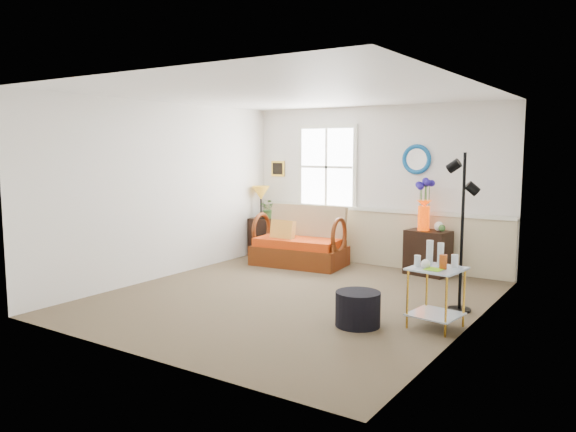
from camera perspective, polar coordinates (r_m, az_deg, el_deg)
The scene contains 19 objects.
floor at distance 7.34m, azimuth 0.41°, elevation -8.30°, with size 4.50×5.00×0.01m, color brown.
ceiling at distance 7.11m, azimuth 0.43°, elevation 12.37°, with size 4.50×5.00×0.01m, color white.
walls at distance 7.10m, azimuth 0.42°, elevation 1.87°, with size 4.51×5.01×2.60m.
wainscot at distance 9.37m, azimuth 8.72°, elevation -2.20°, with size 4.46×0.02×0.90m, color #C3B48C.
chair_rail at distance 9.30m, azimuth 8.75°, elevation 0.65°, with size 4.46×0.04×0.06m, color silver.
window at distance 9.66m, azimuth 3.96°, elevation 4.99°, with size 1.14×0.06×1.44m, color white, non-canonical shape.
picture at distance 10.21m, azimuth -1.02°, elevation 4.83°, with size 0.28×0.03×0.28m, color gold.
mirror at distance 8.99m, azimuth 12.95°, elevation 5.64°, with size 0.47×0.47×0.07m, color #167CC5.
loveseat at distance 9.23m, azimuth 1.15°, elevation -2.06°, with size 1.48×0.84×0.96m, color #532606, non-canonical shape.
throw_pillow at distance 9.22m, azimuth -0.57°, elevation -1.76°, with size 0.43×0.11×0.43m, color orange, non-canonical shape.
lamp_stand at distance 10.14m, azimuth -2.67°, elevation -2.08°, with size 0.38×0.38×0.67m, color black, non-canonical shape.
table_lamp at distance 10.09m, azimuth -2.77°, elevation 1.43°, with size 0.31×0.31×0.57m, color #BA831F, non-canonical shape.
potted_plant at distance 10.01m, azimuth -1.89°, elevation 0.53°, with size 0.31×0.34×0.27m, color #3A652D.
cabinet at distance 8.82m, azimuth 14.02°, elevation -3.63°, with size 0.64×0.41×0.68m, color black, non-canonical shape.
flower_vase at distance 8.73m, azimuth 13.66°, elevation 1.09°, with size 0.23×0.23×0.77m, color #DE3600, non-canonical shape.
side_table at distance 6.28m, azimuth 14.79°, elevation -8.04°, with size 0.52×0.52×0.66m, color gold, non-canonical shape.
tabletop_items at distance 6.24m, azimuth 14.81°, elevation -3.83°, with size 0.43×0.43×0.26m, color silver, non-canonical shape.
floor_lamp at distance 6.87m, azimuth 17.26°, elevation -1.66°, with size 0.27×0.27×1.88m, color black, non-canonical shape.
ottoman at distance 6.23m, azimuth 7.12°, elevation -9.34°, with size 0.49×0.49×0.38m, color black.
Camera 1 is at (3.86, -5.93, 1.93)m, focal length 35.00 mm.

